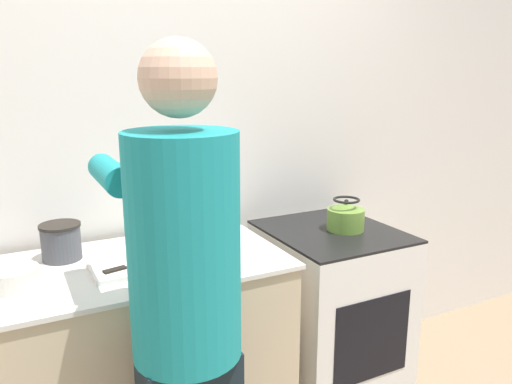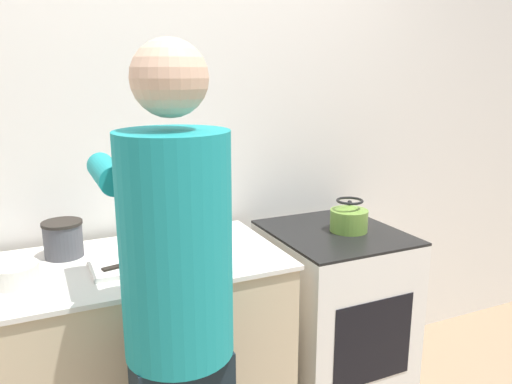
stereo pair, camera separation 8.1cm
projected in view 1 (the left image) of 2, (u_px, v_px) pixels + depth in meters
The scene contains 9 objects.
wall_back at pixel (162, 146), 2.32m from camera, with size 8.00×0.05×2.60m.
counter at pixel (120, 371), 2.02m from camera, with size 1.34×0.66×0.91m.
oven at pixel (329, 316), 2.49m from camera, with size 0.58×0.65×0.90m.
person at pixel (185, 310), 1.49m from camera, with size 0.37×0.61×1.73m.
cutting_board at pixel (144, 265), 1.90m from camera, with size 0.39×0.21×0.02m.
knife at pixel (131, 266), 1.86m from camera, with size 0.22×0.08×0.01m.
kettle at pixel (346, 217), 2.37m from camera, with size 0.18×0.18×0.15m.
bowl_prep at pixel (14, 278), 1.71m from camera, with size 0.16×0.16×0.07m.
canister_jar at pixel (61, 242), 1.97m from camera, with size 0.16×0.16×0.15m.
Camera 1 is at (-0.66, -1.53, 1.64)m, focal length 35.00 mm.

